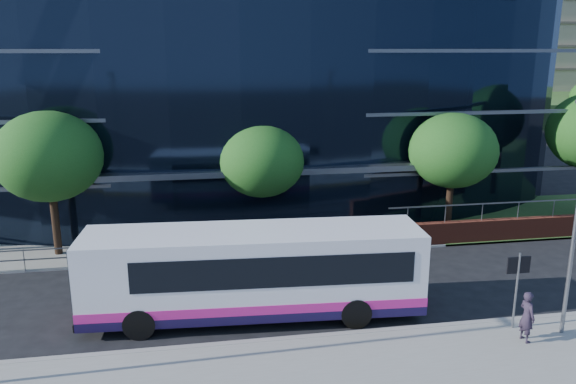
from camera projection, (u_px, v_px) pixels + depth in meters
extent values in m
plane|color=black|center=(376.00, 320.00, 20.67)|extent=(200.00, 200.00, 0.00)
cube|color=gray|center=(385.00, 331.00, 19.70)|extent=(80.00, 0.25, 0.16)
cube|color=gold|center=(383.00, 331.00, 19.91)|extent=(80.00, 0.08, 0.01)
cube|color=gold|center=(381.00, 329.00, 20.05)|extent=(80.00, 0.08, 0.01)
cube|color=gray|center=(204.00, 234.00, 30.19)|extent=(50.00, 8.00, 0.10)
cube|color=black|center=(223.00, 73.00, 40.94)|extent=(38.00, 16.00, 16.00)
cube|color=#595E66|center=(242.00, 172.00, 28.17)|extent=(22.00, 1.20, 0.30)
cube|color=slate|center=(161.00, 243.00, 25.79)|extent=(24.00, 0.05, 0.05)
cube|color=slate|center=(162.00, 252.00, 25.90)|extent=(24.00, 0.05, 0.05)
cylinder|color=slate|center=(162.00, 253.00, 25.92)|extent=(0.04, 0.04, 1.10)
cube|color=#2D511E|center=(468.00, 105.00, 78.85)|extent=(60.00, 42.00, 4.00)
cylinder|color=slate|center=(516.00, 291.00, 19.49)|extent=(0.08, 0.08, 2.80)
cube|color=black|center=(519.00, 265.00, 19.27)|extent=(0.85, 0.06, 0.60)
cylinder|color=black|center=(56.00, 223.00, 26.74)|extent=(0.36, 0.36, 3.30)
ellipsoid|color=#194614|center=(48.00, 156.00, 25.94)|extent=(4.95, 4.95, 4.21)
cylinder|color=black|center=(262.00, 214.00, 28.90)|extent=(0.36, 0.36, 2.86)
ellipsoid|color=#194614|center=(262.00, 161.00, 28.20)|extent=(4.29, 4.29, 3.65)
cylinder|color=black|center=(449.00, 206.00, 30.02)|extent=(0.36, 0.36, 3.08)
ellipsoid|color=#194614|center=(453.00, 150.00, 29.27)|extent=(4.62, 4.62, 3.93)
cylinder|color=black|center=(469.00, 124.00, 62.38)|extent=(0.36, 0.36, 3.08)
ellipsoid|color=#194614|center=(471.00, 97.00, 61.63)|extent=(4.62, 4.62, 3.93)
cylinder|color=slate|center=(576.00, 222.00, 18.51)|extent=(0.14, 0.14, 8.00)
cube|color=white|center=(254.00, 269.00, 20.56)|extent=(12.41, 3.51, 2.95)
cube|color=#150D36|center=(254.00, 302.00, 20.88)|extent=(12.43, 3.57, 0.33)
cube|color=#D31E84|center=(254.00, 294.00, 20.80)|extent=(12.43, 3.57, 0.33)
cube|color=black|center=(272.00, 258.00, 20.52)|extent=(9.96, 3.42, 1.11)
cube|color=black|center=(80.00, 273.00, 19.87)|extent=(0.22, 2.40, 1.73)
cube|color=black|center=(77.00, 246.00, 19.62)|extent=(0.24, 2.29, 0.45)
cube|color=yellow|center=(78.00, 243.00, 19.88)|extent=(0.11, 1.23, 0.25)
cube|color=black|center=(84.00, 312.00, 20.25)|extent=(0.26, 2.68, 0.27)
cylinder|color=black|center=(139.00, 324.00, 19.23)|extent=(1.13, 0.40, 1.11)
cylinder|color=black|center=(356.00, 313.00, 20.03)|extent=(1.13, 0.40, 1.11)
imported|color=#2A2031|center=(527.00, 316.00, 18.73)|extent=(0.50, 0.69, 1.77)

